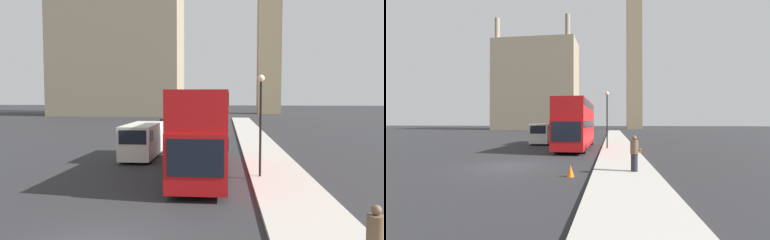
# 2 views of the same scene
# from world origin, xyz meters

# --- Properties ---
(building_block_distant) EXTENTS (27.10, 12.93, 36.03)m
(building_block_distant) POSITION_xyz_m (-19.25, 69.67, 14.82)
(building_block_distant) COLOR gray
(building_block_distant) RESTS_ON ground_plane
(red_double_decker_bus) EXTENTS (2.60, 11.33, 4.52)m
(red_double_decker_bus) POSITION_xyz_m (2.54, 10.31, 2.52)
(red_double_decker_bus) COLOR #B71114
(red_double_decker_bus) RESTS_ON ground_plane
(white_van) EXTENTS (2.04, 5.63, 2.34)m
(white_van) POSITION_xyz_m (-1.90, 15.07, 1.26)
(white_van) COLOR silver
(white_van) RESTS_ON ground_plane
(street_lamp) EXTENTS (0.36, 0.36, 5.17)m
(street_lamp) POSITION_xyz_m (5.49, 9.37, 3.59)
(street_lamp) COLOR black
(street_lamp) RESTS_ON sidewalk_strip
(parked_sedan) EXTENTS (1.84, 4.67, 1.41)m
(parked_sedan) POSITION_xyz_m (-3.39, 36.28, 0.65)
(parked_sedan) COLOR silver
(parked_sedan) RESTS_ON ground_plane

